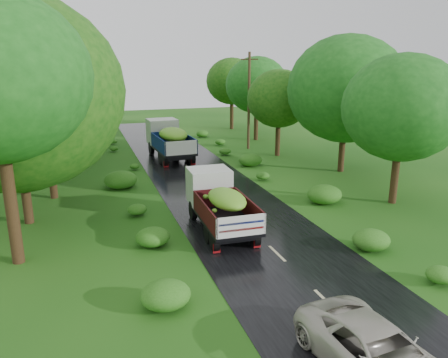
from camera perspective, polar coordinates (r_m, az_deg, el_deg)
name	(u,v)px	position (r m, az deg, el deg)	size (l,w,h in m)	color
ground	(327,302)	(15.87, 13.25, -15.35)	(120.00, 120.00, 0.00)	#164A0F
road	(268,244)	(19.79, 5.71, -8.50)	(6.50, 80.00, 0.02)	black
road_lines	(259,236)	(20.62, 4.59, -7.41)	(0.12, 69.60, 0.00)	#BFB78C
truck_near	(219,200)	(21.02, -0.67, -2.77)	(2.27, 6.11, 2.55)	black
truck_far	(169,138)	(36.40, -7.25, 5.33)	(2.88, 7.23, 2.99)	black
car	(377,354)	(12.69, 19.38, -20.72)	(2.27, 4.93, 1.37)	beige
utility_pole	(249,100)	(39.69, 3.27, 10.25)	(1.41, 0.72, 8.60)	#382616
trees_left	(34,73)	(34.25, -23.57, 12.54)	(7.49, 33.75, 10.08)	black
trees_right	(296,91)	(36.96, 9.34, 11.29)	(5.83, 32.24, 7.80)	black
shrubs	(210,184)	(27.64, -1.79, -0.65)	(11.90, 44.00, 0.70)	#276317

